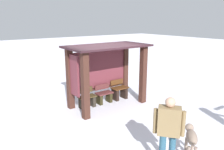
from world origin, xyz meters
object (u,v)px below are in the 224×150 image
at_px(bus_shelter, 103,66).
at_px(bench_right_inside, 119,91).
at_px(bench_center_inside, 104,96).
at_px(person_walking, 169,127).
at_px(bench_left_inside, 87,100).
at_px(dog, 191,137).

distance_m(bus_shelter, bench_right_inside, 1.43).
distance_m(bench_center_inside, person_walking, 4.14).
relative_size(bench_left_inside, bench_center_inside, 1.01).
bearing_deg(person_walking, bench_right_inside, 65.79).
relative_size(bench_left_inside, bench_right_inside, 0.93).
distance_m(bench_right_inside, person_walking, 4.38).
bearing_deg(person_walking, dog, -3.89).
bearing_deg(bench_left_inside, dog, -83.23).
bearing_deg(bus_shelter, bench_right_inside, 7.23).
relative_size(bus_shelter, bench_center_inside, 4.20).
bearing_deg(bench_center_inside, bench_left_inside, 179.97).
bearing_deg(dog, bench_center_inside, 86.17).
height_order(bench_center_inside, bench_right_inside, bench_right_inside).
xyz_separation_m(bus_shelter, bench_right_inside, (0.83, 0.10, -1.17)).
relative_size(bench_right_inside, person_walking, 0.48).
bearing_deg(bench_right_inside, dog, -104.17).
xyz_separation_m(bus_shelter, dog, (-0.19, -3.90, -1.01)).
xyz_separation_m(bench_center_inside, dog, (-0.27, -4.01, 0.18)).
bearing_deg(bench_right_inside, bench_center_inside, 179.97).
height_order(bench_left_inside, dog, bench_left_inside).
height_order(bus_shelter, bench_right_inside, bus_shelter).
bearing_deg(bench_left_inside, person_walking, -94.21).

